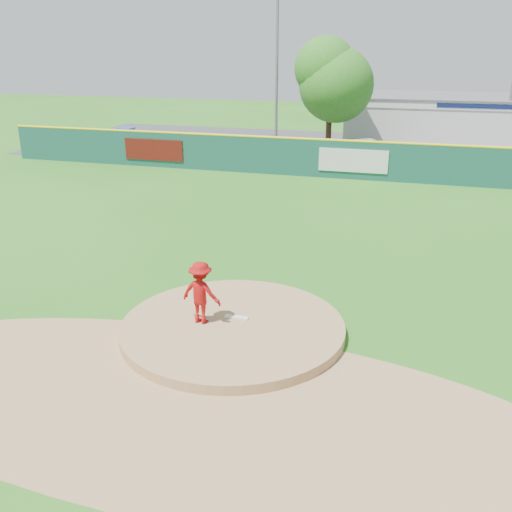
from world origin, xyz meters
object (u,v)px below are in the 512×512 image
(van, at_px, (370,150))
(pool_building_grp, at_px, (457,120))
(light_pole_left, at_px, (277,55))
(pitcher, at_px, (201,292))
(playground_slide, at_px, (126,139))
(deciduous_tree, at_px, (331,81))

(van, bearing_deg, pool_building_grp, -21.49)
(light_pole_left, bearing_deg, pool_building_grp, 22.60)
(pitcher, xyz_separation_m, van, (1.59, 23.63, -0.37))
(playground_slide, bearing_deg, pool_building_grp, 23.40)
(van, height_order, playground_slide, playground_slide)
(van, xyz_separation_m, playground_slide, (-16.17, -0.74, 0.06))
(van, relative_size, playground_slide, 1.78)
(pitcher, bearing_deg, van, -86.52)
(pitcher, xyz_separation_m, playground_slide, (-14.58, 22.89, -0.30))
(van, xyz_separation_m, pool_building_grp, (5.17, 8.50, 0.99))
(pitcher, height_order, van, pitcher)
(pool_building_grp, distance_m, light_pole_left, 13.72)
(light_pole_left, bearing_deg, pitcher, -79.06)
(pitcher, height_order, light_pole_left, light_pole_left)
(pitcher, height_order, playground_slide, pitcher)
(deciduous_tree, distance_m, light_pole_left, 4.72)
(light_pole_left, bearing_deg, van, -27.15)
(van, distance_m, deciduous_tree, 5.04)
(pitcher, height_order, deciduous_tree, deciduous_tree)
(pitcher, xyz_separation_m, deciduous_tree, (-1.24, 25.13, 3.52))
(deciduous_tree, bearing_deg, pool_building_grp, 41.16)
(playground_slide, bearing_deg, light_pole_left, 24.42)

